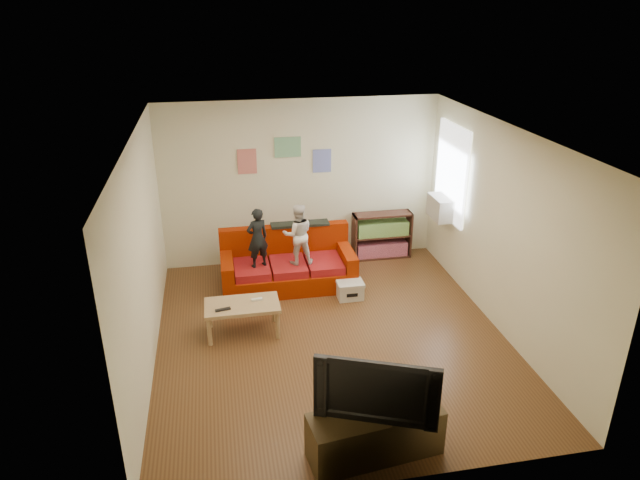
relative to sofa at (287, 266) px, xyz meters
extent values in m
cube|color=brown|center=(0.36, -1.60, -0.30)|extent=(4.50, 5.00, 0.01)
cube|color=white|center=(0.36, -1.60, 2.41)|extent=(4.50, 5.00, 0.01)
cube|color=beige|center=(0.36, 0.90, 1.05)|extent=(4.50, 0.01, 2.70)
cube|color=beige|center=(0.36, -4.11, 1.05)|extent=(4.50, 0.01, 2.70)
cube|color=beige|center=(-1.89, -1.60, 1.05)|extent=(0.01, 5.00, 2.70)
cube|color=beige|center=(2.62, -1.60, 1.05)|extent=(0.01, 5.00, 2.70)
cube|color=#8E2001|center=(0.00, -0.07, -0.15)|extent=(2.02, 0.91, 0.30)
cube|color=#8E2001|center=(0.00, 0.29, 0.28)|extent=(2.02, 0.18, 0.56)
cube|color=#8E2001|center=(-0.92, -0.07, 0.13)|extent=(0.18, 0.91, 0.25)
cube|color=#8E2001|center=(0.92, -0.07, 0.13)|extent=(0.18, 0.91, 0.25)
cube|color=maroon|center=(-0.55, -0.14, 0.07)|extent=(0.52, 0.69, 0.12)
cube|color=maroon|center=(0.00, -0.14, 0.07)|extent=(0.52, 0.69, 0.12)
cube|color=maroon|center=(0.55, -0.14, 0.07)|extent=(0.52, 0.69, 0.12)
cube|color=black|center=(0.25, 0.29, 0.57)|extent=(0.91, 0.22, 0.04)
imported|color=black|center=(-0.45, -0.17, 0.58)|extent=(0.39, 0.32, 0.91)
imported|color=silver|center=(0.15, -0.17, 0.59)|extent=(0.46, 0.36, 0.94)
cube|color=tan|center=(-0.77, -1.30, 0.12)|extent=(0.97, 0.53, 0.05)
cylinder|color=tan|center=(-1.21, -1.51, -0.10)|extent=(0.06, 0.06, 0.39)
cylinder|color=tan|center=(-0.33, -1.51, -0.10)|extent=(0.06, 0.06, 0.39)
cylinder|color=tan|center=(-1.21, -1.08, -0.10)|extent=(0.06, 0.06, 0.39)
cylinder|color=tan|center=(-0.33, -1.08, -0.10)|extent=(0.06, 0.06, 0.39)
cube|color=black|center=(-1.02, -1.42, 0.15)|extent=(0.20, 0.09, 0.02)
cube|color=white|center=(-0.57, -1.25, 0.16)|extent=(0.15, 0.06, 0.03)
cube|color=#42251B|center=(1.23, 0.70, 0.10)|extent=(0.03, 0.30, 0.79)
cube|color=#42251B|center=(2.20, 0.70, 0.10)|extent=(0.03, 0.30, 0.79)
cube|color=#42251B|center=(1.72, 0.70, -0.28)|extent=(0.99, 0.30, 0.03)
cube|color=#42251B|center=(1.72, 0.70, 0.48)|extent=(0.99, 0.30, 0.03)
cube|color=#42251B|center=(1.72, 0.70, 0.10)|extent=(0.93, 0.30, 0.02)
cube|color=#8C3F58|center=(1.72, 0.70, -0.15)|extent=(0.87, 0.25, 0.24)
cube|color=#5A8C3F|center=(1.72, 0.70, 0.23)|extent=(0.87, 0.25, 0.24)
cube|color=white|center=(2.58, 0.05, 1.34)|extent=(0.04, 1.08, 1.48)
cube|color=#B7B2A3|center=(2.46, 0.05, 0.78)|extent=(0.28, 0.55, 0.35)
cube|color=#D87266|center=(-0.49, 0.88, 1.45)|extent=(0.30, 0.01, 0.40)
cube|color=#72B27F|center=(0.16, 0.88, 1.65)|extent=(0.42, 0.01, 0.32)
cube|color=#727FCC|center=(0.71, 0.88, 1.40)|extent=(0.30, 0.01, 0.38)
cube|color=silver|center=(0.85, -0.63, -0.19)|extent=(0.37, 0.28, 0.22)
cube|color=silver|center=(0.85, -0.63, -0.05)|extent=(0.39, 0.30, 0.05)
cube|color=black|center=(0.85, -0.78, -0.18)|extent=(0.17, 0.00, 0.06)
cube|color=#3C2E17|center=(0.35, -3.74, -0.05)|extent=(1.35, 0.60, 0.49)
imported|color=black|center=(0.35, -3.74, 0.52)|extent=(1.13, 0.58, 0.67)
sphere|color=white|center=(0.73, -0.61, -0.25)|extent=(0.12, 0.12, 0.10)
camera|label=1|loc=(-0.97, -7.89, 3.84)|focal=32.00mm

